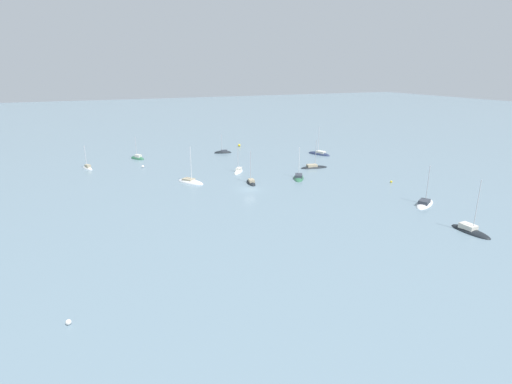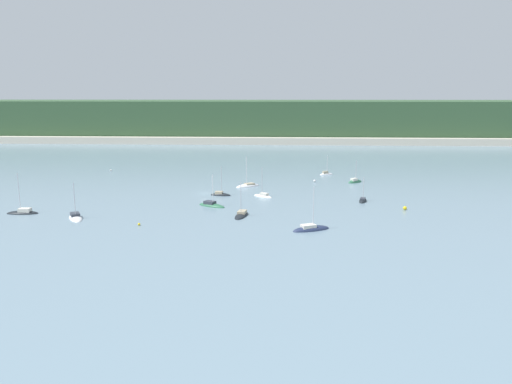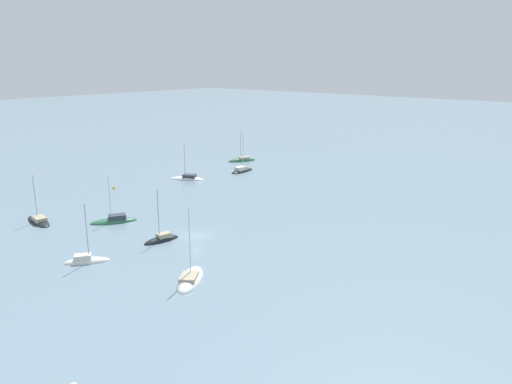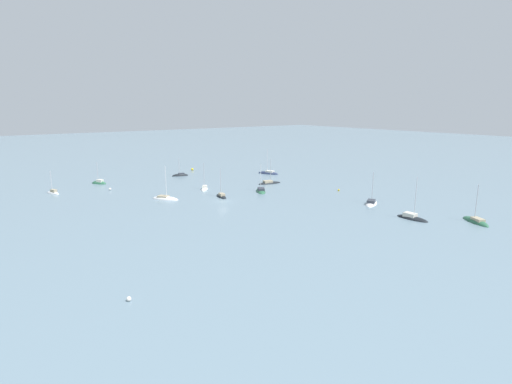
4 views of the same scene
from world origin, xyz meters
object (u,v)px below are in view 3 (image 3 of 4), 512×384
sailboat_0 (187,179)px  sailboat_11 (242,161)px  sailboat_1 (87,261)px  sailboat_10 (190,280)px  sailboat_5 (242,171)px  sailboat_9 (162,240)px  mooring_buoy_2 (114,188)px  sailboat_8 (39,221)px  sailboat_6 (114,221)px

sailboat_0 → sailboat_11: bearing=-108.5°
sailboat_1 → sailboat_10: sailboat_10 is taller
sailboat_5 → sailboat_11: bearing=39.2°
sailboat_9 → mooring_buoy_2: bearing=-103.5°
sailboat_0 → sailboat_10: bearing=108.6°
mooring_buoy_2 → sailboat_8: bearing=24.3°
sailboat_1 → sailboat_6: 16.81m
sailboat_1 → sailboat_8: bearing=115.3°
sailboat_9 → sailboat_0: bearing=-128.1°
sailboat_1 → sailboat_5: bearing=57.9°
sailboat_8 → sailboat_11: (-59.51, -8.87, -0.03)m
sailboat_9 → sailboat_10: (6.49, 13.28, -0.05)m
sailboat_0 → sailboat_9: bearing=102.8°
sailboat_0 → mooring_buoy_2: sailboat_0 is taller
sailboat_9 → sailboat_8: bearing=-62.2°
sailboat_0 → sailboat_8: sailboat_0 is taller
sailboat_0 → sailboat_10: size_ratio=0.89×
sailboat_10 → sailboat_6: bearing=40.3°
sailboat_8 → mooring_buoy_2: (-20.63, -9.32, 0.16)m
sailboat_8 → sailboat_11: bearing=-72.6°
sailboat_5 → sailboat_8: size_ratio=1.19×
sailboat_1 → mooring_buoy_2: size_ratio=15.93×
sailboat_11 → sailboat_6: bearing=46.3°
sailboat_5 → sailboat_9: (42.65, 22.54, -0.03)m
sailboat_10 → sailboat_11: 73.50m
sailboat_5 → sailboat_11: (-9.48, -8.50, -0.07)m
sailboat_1 → sailboat_5: size_ratio=0.86×
sailboat_6 → sailboat_10: sailboat_10 is taller
sailboat_10 → mooring_buoy_2: bearing=31.8°
sailboat_1 → sailboat_11: size_ratio=0.96×
sailboat_6 → mooring_buoy_2: sailboat_6 is taller
sailboat_9 → sailboat_11: (-52.13, -31.05, -0.04)m
sailboat_8 → sailboat_11: 60.17m
sailboat_0 → sailboat_11: (-23.34, -4.63, -0.04)m
sailboat_0 → mooring_buoy_2: (15.55, -5.09, 0.15)m
sailboat_0 → sailboat_8: bearing=66.9°
sailboat_1 → sailboat_9: sailboat_1 is taller
sailboat_8 → sailboat_1: bearing=177.9°
sailboat_1 → sailboat_11: sailboat_11 is taller
sailboat_0 → sailboat_5: 14.39m
sailboat_5 → sailboat_8: (50.03, 0.36, -0.04)m
sailboat_9 → mooring_buoy_2: sailboat_9 is taller
sailboat_9 → sailboat_11: sailboat_11 is taller
sailboat_1 → sailboat_8: size_ratio=1.02×
sailboat_5 → sailboat_8: bearing=177.7°
sailboat_11 → sailboat_10: bearing=63.9°
sailboat_0 → sailboat_6: sailboat_0 is taller
sailboat_0 → sailboat_1: sailboat_0 is taller
sailboat_8 → sailboat_9: bearing=-152.6°
sailboat_1 → mooring_buoy_2: bearing=87.2°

